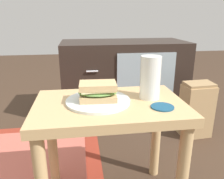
# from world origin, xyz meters

# --- Properties ---
(side_table) EXTENTS (0.56, 0.36, 0.46)m
(side_table) POSITION_xyz_m (0.00, 0.00, 0.37)
(side_table) COLOR tan
(side_table) RESTS_ON ground
(tv_cabinet) EXTENTS (0.96, 0.46, 0.58)m
(tv_cabinet) POSITION_xyz_m (0.24, 0.95, 0.29)
(tv_cabinet) COLOR black
(tv_cabinet) RESTS_ON ground
(area_rug) EXTENTS (0.91, 0.88, 0.01)m
(area_rug) POSITION_xyz_m (-0.47, 0.30, 0.00)
(area_rug) COLOR maroon
(area_rug) RESTS_ON ground
(plate) EXTENTS (0.24, 0.24, 0.01)m
(plate) POSITION_xyz_m (-0.04, 0.01, 0.47)
(plate) COLOR silver
(plate) RESTS_ON side_table
(sandwich_front) EXTENTS (0.15, 0.11, 0.07)m
(sandwich_front) POSITION_xyz_m (-0.04, 0.01, 0.50)
(sandwich_front) COLOR tan
(sandwich_front) RESTS_ON plate
(beer_glass) EXTENTS (0.08, 0.08, 0.17)m
(beer_glass) POSITION_xyz_m (0.16, 0.03, 0.54)
(beer_glass) COLOR silver
(beer_glass) RESTS_ON side_table
(coaster) EXTENTS (0.08, 0.08, 0.01)m
(coaster) POSITION_xyz_m (0.18, -0.08, 0.46)
(coaster) COLOR navy
(coaster) RESTS_ON side_table
(paper_bag) EXTENTS (0.20, 0.15, 0.37)m
(paper_bag) POSITION_xyz_m (0.64, 0.49, 0.18)
(paper_bag) COLOR tan
(paper_bag) RESTS_ON ground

